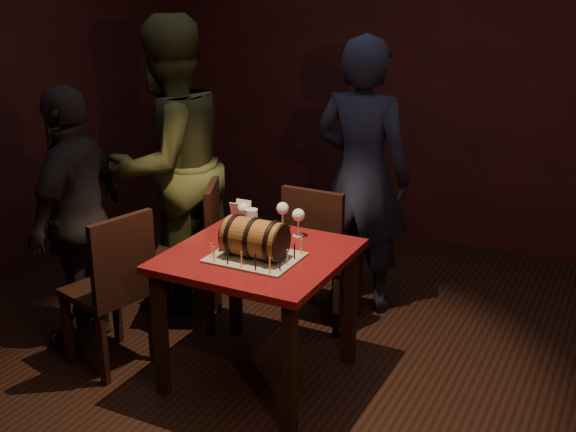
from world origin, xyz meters
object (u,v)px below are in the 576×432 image
(chair_left_rear, at_px, (198,247))
(wine_glass_mid, at_px, (283,210))
(person_left_rear, at_px, (169,166))
(barrel_cake, at_px, (255,238))
(wine_glass_right, at_px, (298,216))
(pub_table, at_px, (259,272))
(pint_of_ale, at_px, (251,223))
(person_back, at_px, (362,176))
(person_left_front, at_px, (78,219))
(chair_back, at_px, (319,249))
(wine_glass_left, at_px, (243,210))
(chair_left_front, at_px, (115,283))

(chair_left_rear, bearing_deg, wine_glass_mid, -1.77)
(person_left_rear, bearing_deg, barrel_cake, 72.37)
(barrel_cake, relative_size, wine_glass_right, 2.30)
(wine_glass_right, bearing_deg, pub_table, -104.52)
(pint_of_ale, bearing_deg, person_back, 71.74)
(pint_of_ale, relative_size, person_left_front, 0.10)
(chair_back, bearing_deg, person_left_rear, -173.53)
(wine_glass_mid, distance_m, person_back, 0.77)
(pint_of_ale, bearing_deg, pub_table, -52.90)
(wine_glass_left, height_order, chair_left_front, chair_left_front)
(chair_left_front, xyz_separation_m, person_left_rear, (-0.23, 0.86, 0.43))
(wine_glass_mid, xyz_separation_m, pint_of_ale, (-0.11, -0.16, -0.04))
(pub_table, distance_m, wine_glass_mid, 0.44)
(pint_of_ale, bearing_deg, wine_glass_mid, 55.20)
(chair_left_front, bearing_deg, barrel_cake, 13.05)
(chair_left_front, distance_m, person_left_rear, 0.99)
(wine_glass_mid, relative_size, person_back, 0.09)
(barrel_cake, distance_m, chair_left_rear, 0.90)
(wine_glass_left, xyz_separation_m, chair_left_front, (-0.52, -0.54, -0.35))
(wine_glass_right, relative_size, person_back, 0.09)
(pint_of_ale, height_order, chair_back, chair_back)
(chair_left_front, distance_m, person_left_front, 0.50)
(barrel_cake, height_order, pint_of_ale, barrel_cake)
(pint_of_ale, distance_m, person_left_rear, 0.92)
(person_left_front, bearing_deg, wine_glass_mid, 100.45)
(person_back, bearing_deg, chair_back, 75.73)
(pub_table, xyz_separation_m, wine_glass_left, (-0.25, 0.27, 0.23))
(wine_glass_left, xyz_separation_m, pint_of_ale, (0.08, -0.06, -0.05))
(pub_table, bearing_deg, wine_glass_left, 132.24)
(wine_glass_mid, relative_size, chair_left_rear, 0.17)
(wine_glass_right, height_order, chair_left_front, chair_left_front)
(person_left_rear, height_order, person_left_front, person_left_rear)
(chair_left_rear, bearing_deg, chair_left_front, -99.06)
(barrel_cake, relative_size, person_left_front, 0.24)
(wine_glass_right, height_order, chair_back, chair_back)
(chair_back, xyz_separation_m, chair_left_front, (-0.79, -0.98, 0.00))
(barrel_cake, relative_size, person_left_rear, 0.19)
(wine_glass_left, relative_size, wine_glass_mid, 1.00)
(chair_left_rear, distance_m, person_left_rear, 0.58)
(wine_glass_mid, bearing_deg, person_left_rear, 166.91)
(wine_glass_left, height_order, person_left_front, person_left_front)
(wine_glass_left, bearing_deg, pint_of_ale, -33.91)
(wine_glass_left, distance_m, person_back, 0.94)
(wine_glass_right, bearing_deg, chair_left_rear, 173.53)
(chair_back, xyz_separation_m, chair_left_rear, (-0.69, -0.32, 0.00))
(chair_back, distance_m, person_left_front, 1.46)
(wine_glass_right, relative_size, chair_left_front, 0.17)
(wine_glass_mid, xyz_separation_m, person_back, (0.19, 0.75, 0.03))
(wine_glass_mid, height_order, person_left_front, person_left_front)
(wine_glass_left, relative_size, person_left_rear, 0.08)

